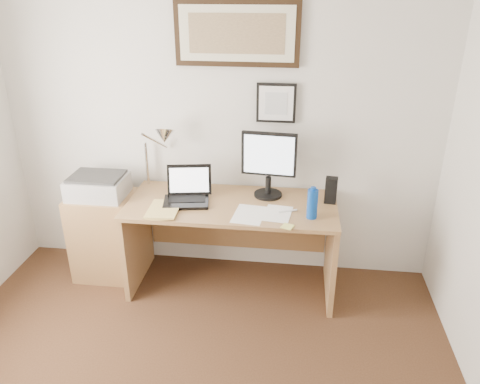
% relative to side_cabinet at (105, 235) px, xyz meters
% --- Properties ---
extents(wall_back, '(3.50, 0.02, 2.50)m').
position_rel_side_cabinet_xyz_m(wall_back, '(0.92, 0.32, 0.89)').
color(wall_back, silver).
rests_on(wall_back, ground).
extents(side_cabinet, '(0.50, 0.40, 0.73)m').
position_rel_side_cabinet_xyz_m(side_cabinet, '(0.00, 0.00, 0.00)').
color(side_cabinet, olive).
rests_on(side_cabinet, floor).
extents(water_bottle, '(0.08, 0.08, 0.22)m').
position_rel_side_cabinet_xyz_m(water_bottle, '(1.67, -0.21, 0.49)').
color(water_bottle, '#0C3E9D').
rests_on(water_bottle, desk).
extents(bottle_cap, '(0.04, 0.04, 0.02)m').
position_rel_side_cabinet_xyz_m(bottle_cap, '(1.67, -0.21, 0.61)').
color(bottle_cap, '#0C3E9D').
rests_on(bottle_cap, water_bottle).
extents(speaker, '(0.10, 0.09, 0.20)m').
position_rel_side_cabinet_xyz_m(speaker, '(1.82, 0.06, 0.49)').
color(speaker, black).
rests_on(speaker, desk).
extents(paper_sheet_a, '(0.25, 0.33, 0.00)m').
position_rel_side_cabinet_xyz_m(paper_sheet_a, '(1.22, -0.22, 0.39)').
color(paper_sheet_a, white).
rests_on(paper_sheet_a, desk).
extents(paper_sheet_b, '(0.22, 0.29, 0.00)m').
position_rel_side_cabinet_xyz_m(paper_sheet_b, '(1.43, -0.18, 0.39)').
color(paper_sheet_b, white).
rests_on(paper_sheet_b, desk).
extents(sticky_pad, '(0.10, 0.10, 0.01)m').
position_rel_side_cabinet_xyz_m(sticky_pad, '(1.51, -0.38, 0.39)').
color(sticky_pad, '#EBED70').
rests_on(sticky_pad, desk).
extents(marker_pen, '(0.14, 0.06, 0.02)m').
position_rel_side_cabinet_xyz_m(marker_pen, '(1.50, -0.14, 0.39)').
color(marker_pen, white).
rests_on(marker_pen, desk).
extents(book, '(0.23, 0.31, 0.02)m').
position_rel_side_cabinet_xyz_m(book, '(0.48, -0.25, 0.40)').
color(book, '#E4C66B').
rests_on(book, desk).
extents(desk, '(1.60, 0.70, 0.75)m').
position_rel_side_cabinet_xyz_m(desk, '(1.07, 0.04, 0.15)').
color(desk, olive).
rests_on(desk, floor).
extents(laptop, '(0.38, 0.35, 0.26)m').
position_rel_side_cabinet_xyz_m(laptop, '(0.73, -0.05, 0.44)').
color(laptop, black).
rests_on(laptop, desk).
extents(lcd_monitor, '(0.42, 0.22, 0.52)m').
position_rel_side_cabinet_xyz_m(lcd_monitor, '(1.34, 0.12, 0.68)').
color(lcd_monitor, black).
rests_on(lcd_monitor, desk).
extents(printer, '(0.44, 0.34, 0.18)m').
position_rel_side_cabinet_xyz_m(printer, '(-0.00, -0.00, 0.45)').
color(printer, '#A5A5A7').
rests_on(printer, side_cabinet).
extents(desk_lamp, '(0.29, 0.27, 0.53)m').
position_rel_side_cabinet_xyz_m(desk_lamp, '(0.51, 0.13, 0.82)').
color(desk_lamp, silver).
rests_on(desk_lamp, desk).
extents(picture_large, '(0.92, 0.04, 0.47)m').
position_rel_side_cabinet_xyz_m(picture_large, '(1.07, 0.29, 1.59)').
color(picture_large, black).
rests_on(picture_large, wall_back).
extents(picture_small, '(0.30, 0.03, 0.30)m').
position_rel_side_cabinet_xyz_m(picture_small, '(1.37, 0.29, 1.09)').
color(picture_small, black).
rests_on(picture_small, wall_back).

